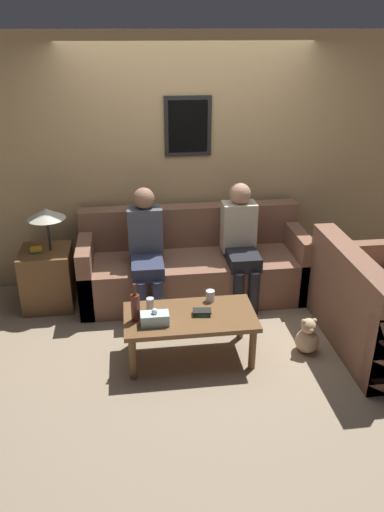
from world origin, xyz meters
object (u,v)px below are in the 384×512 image
(drinking_glass, at_px, (210,296))
(wine_bottle, at_px, (135,307))
(couch_main, at_px, (193,266))
(person_right, at_px, (241,239))
(couch_side, at_px, (375,311))
(person_left, at_px, (146,247))
(teddy_bear, at_px, (307,337))
(coffee_table, at_px, (190,321))

(drinking_glass, bearing_deg, wine_bottle, -160.38)
(couch_main, distance_m, person_right, 0.60)
(couch_main, bearing_deg, drinking_glass, -88.08)
(drinking_glass, xyz_separation_m, person_right, (0.43, 0.75, 0.20))
(drinking_glass, bearing_deg, couch_main, 91.92)
(couch_side, height_order, person_left, person_left)
(person_left, bearing_deg, person_right, 2.96)
(couch_side, distance_m, teddy_bear, 0.65)
(couch_main, xyz_separation_m, couch_side, (1.48, -1.13, 0.00))
(coffee_table, height_order, person_left, person_left)
(couch_main, relative_size, couch_side, 1.64)
(drinking_glass, height_order, teddy_bear, drinking_glass)
(wine_bottle, relative_size, person_left, 0.27)
(wine_bottle, bearing_deg, teddy_bear, -1.43)
(couch_side, relative_size, coffee_table, 1.28)
(wine_bottle, xyz_separation_m, teddy_bear, (1.48, -0.04, -0.40))
(couch_side, xyz_separation_m, person_right, (-1.02, 0.96, 0.35))
(wine_bottle, bearing_deg, drinking_glass, 19.62)
(person_right, bearing_deg, wine_bottle, -137.95)
(drinking_glass, bearing_deg, couch_side, -8.27)
(teddy_bear, bearing_deg, drinking_glass, 161.80)
(couch_side, bearing_deg, couch_main, 52.75)
(person_right, bearing_deg, drinking_glass, -120.00)
(coffee_table, distance_m, teddy_bear, 1.06)
(couch_main, height_order, wine_bottle, couch_main)
(drinking_glass, bearing_deg, teddy_bear, -18.20)
(teddy_bear, bearing_deg, person_left, 144.25)
(coffee_table, distance_m, drinking_glass, 0.31)
(couch_main, height_order, couch_side, same)
(coffee_table, relative_size, person_left, 0.91)
(drinking_glass, relative_size, teddy_bear, 0.30)
(couch_main, height_order, teddy_bear, couch_main)
(couch_main, distance_m, couch_side, 1.86)
(couch_main, relative_size, wine_bottle, 6.92)
(teddy_bear, bearing_deg, person_right, 111.11)
(couch_main, height_order, person_left, person_left)
(person_right, bearing_deg, couch_main, 160.20)
(person_left, height_order, person_right, same)
(couch_side, bearing_deg, person_right, 46.70)
(coffee_table, distance_m, person_right, 1.19)
(couch_side, distance_m, person_right, 1.44)
(couch_main, bearing_deg, wine_bottle, -118.62)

